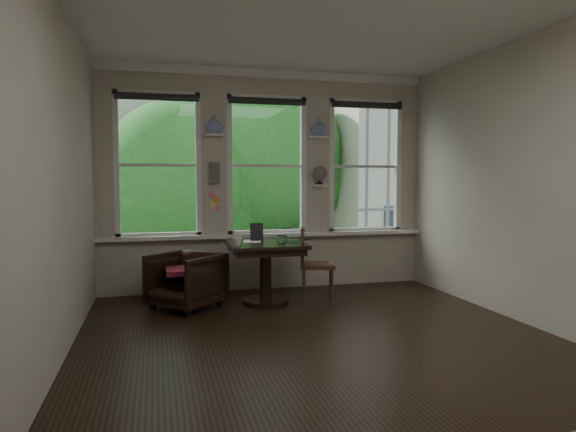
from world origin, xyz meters
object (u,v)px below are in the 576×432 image
object	(u,v)px
mug	(238,242)
armchair_left	(186,281)
side_chair_right	(318,264)
laptop	(297,241)
table	(266,273)

from	to	relation	value
mug	armchair_left	bearing A→B (deg)	160.23
armchair_left	mug	distance (m)	0.77
side_chair_right	laptop	size ratio (longest dim) A/B	2.72
laptop	mug	distance (m)	0.75
side_chair_right	table	bearing A→B (deg)	104.69
side_chair_right	laptop	bearing A→B (deg)	119.72
table	armchair_left	bearing A→B (deg)	179.70
mug	laptop	bearing A→B (deg)	8.96
table	armchair_left	distance (m)	0.95
armchair_left	side_chair_right	xyz separation A→B (m)	(1.61, -0.02, 0.13)
table	mug	size ratio (longest dim) A/B	8.66
armchair_left	side_chair_right	bearing A→B (deg)	45.93
mug	side_chair_right	bearing A→B (deg)	10.23
table	mug	world-z (taller)	mug
side_chair_right	mug	size ratio (longest dim) A/B	8.86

